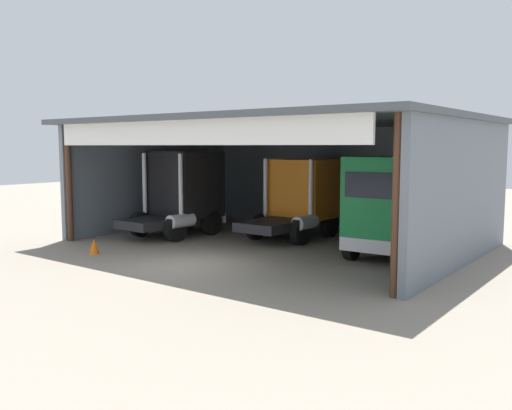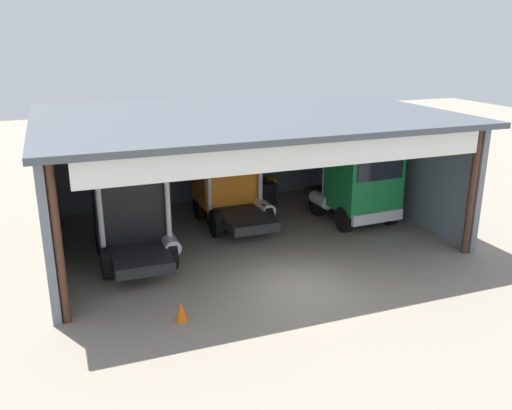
# 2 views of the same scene
# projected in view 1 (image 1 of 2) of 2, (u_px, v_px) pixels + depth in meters

# --- Properties ---
(ground_plane) EXTENTS (80.00, 80.00, 0.00)m
(ground_plane) POSITION_uv_depth(u_px,v_px,m) (192.00, 263.00, 17.98)
(ground_plane) COLOR gray
(ground_plane) RESTS_ON ground
(workshop_shed) EXTENTS (14.96, 10.67, 4.87)m
(workshop_shed) POSITION_uv_depth(u_px,v_px,m) (291.00, 156.00, 22.22)
(workshop_shed) COLOR slate
(workshop_shed) RESTS_ON ground
(truck_black_center_bay) EXTENTS (2.62, 4.57, 3.62)m
(truck_black_center_bay) POSITION_uv_depth(u_px,v_px,m) (182.00, 191.00, 23.67)
(truck_black_center_bay) COLOR black
(truck_black_center_bay) RESTS_ON ground
(truck_orange_center_right_bay) EXTENTS (2.65, 4.93, 3.32)m
(truck_orange_center_right_bay) POSITION_uv_depth(u_px,v_px,m) (299.00, 197.00, 23.03)
(truck_orange_center_right_bay) COLOR orange
(truck_orange_center_right_bay) RESTS_ON ground
(truck_green_right_bay) EXTENTS (2.78, 4.60, 3.50)m
(truck_green_right_bay) POSITION_uv_depth(u_px,v_px,m) (391.00, 207.00, 18.33)
(truck_green_right_bay) COLOR #197F3D
(truck_green_right_bay) RESTS_ON ground
(oil_drum) EXTENTS (0.58, 0.58, 0.94)m
(oil_drum) POSITION_uv_depth(u_px,v_px,m) (394.00, 225.00, 23.47)
(oil_drum) COLOR gold
(oil_drum) RESTS_ON ground
(tool_cart) EXTENTS (0.90, 0.60, 1.00)m
(tool_cart) POSITION_uv_depth(u_px,v_px,m) (368.00, 226.00, 23.10)
(tool_cart) COLOR black
(tool_cart) RESTS_ON ground
(traffic_cone) EXTENTS (0.36, 0.36, 0.56)m
(traffic_cone) POSITION_uv_depth(u_px,v_px,m) (94.00, 246.00, 19.55)
(traffic_cone) COLOR orange
(traffic_cone) RESTS_ON ground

